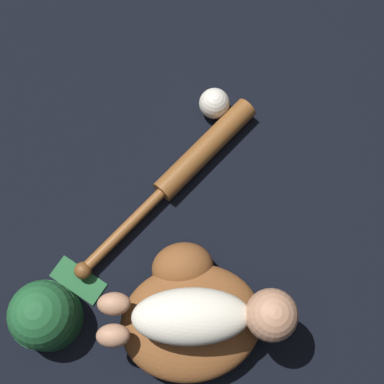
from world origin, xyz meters
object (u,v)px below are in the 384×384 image
object	(u,v)px
baby_figure	(209,316)
baseball_cap	(45,315)
baseball_glove	(190,312)
baseball_bat	(189,166)
baseball	(214,103)

from	to	relation	value
baby_figure	baseball_cap	size ratio (longest dim) A/B	1.93
baseball_glove	baseball_bat	world-z (taller)	baseball_glove
baby_figure	baseball_cap	xyz separation A→B (m)	(-0.32, 0.08, -0.08)
baseball	baseball_cap	xyz separation A→B (m)	(-0.44, -0.41, 0.02)
baby_figure	baseball_bat	bearing A→B (deg)	84.55
baseball_bat	baseball_cap	distance (m)	0.44
baby_figure	baseball_cap	bearing A→B (deg)	166.20
baseball_bat	baseball	xyz separation A→B (m)	(0.09, 0.14, 0.01)
baseball_glove	baseball	xyz separation A→B (m)	(0.15, 0.46, -0.01)
baseball_bat	baseball_glove	bearing A→B (deg)	-101.25
baseball_glove	baseball_bat	bearing A→B (deg)	78.75
baseball_glove	baseball	world-z (taller)	baseball_glove
baseball_bat	baseball_cap	bearing A→B (deg)	-142.40
baby_figure	baseball	world-z (taller)	baby_figure
baby_figure	baseball	bearing A→B (deg)	75.75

